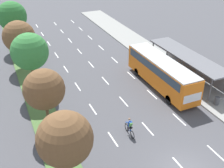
{
  "coord_description": "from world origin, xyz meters",
  "views": [
    {
      "loc": [
        -11.11,
        -11.34,
        16.02
      ],
      "look_at": [
        -0.46,
        12.61,
        1.2
      ],
      "focal_mm": 44.17,
      "sensor_mm": 36.0,
      "label": 1
    }
  ],
  "objects_px": {
    "bus": "(161,71)",
    "median_tree_third": "(30,52)",
    "bus_shelter": "(188,63)",
    "cyclist": "(130,127)",
    "median_tree_second": "(44,89)",
    "trash_bin": "(217,101)",
    "median_tree_nearest": "(65,139)",
    "median_tree_fourth": "(19,37)",
    "median_tree_fifth": "(12,16)"
  },
  "relations": [
    {
      "from": "median_tree_third",
      "to": "median_tree_fourth",
      "type": "relative_size",
      "value": 1.1
    },
    {
      "from": "cyclist",
      "to": "median_tree_second",
      "type": "height_order",
      "value": "median_tree_second"
    },
    {
      "from": "median_tree_second",
      "to": "trash_bin",
      "type": "distance_m",
      "value": 17.36
    },
    {
      "from": "median_tree_fourth",
      "to": "trash_bin",
      "type": "height_order",
      "value": "median_tree_fourth"
    },
    {
      "from": "median_tree_second",
      "to": "bus",
      "type": "bearing_deg",
      "value": 10.31
    },
    {
      "from": "median_tree_nearest",
      "to": "trash_bin",
      "type": "relative_size",
      "value": 7.11
    },
    {
      "from": "bus",
      "to": "median_tree_fourth",
      "type": "relative_size",
      "value": 1.83
    },
    {
      "from": "median_tree_third",
      "to": "median_tree_fifth",
      "type": "relative_size",
      "value": 0.96
    },
    {
      "from": "bus",
      "to": "median_tree_third",
      "type": "relative_size",
      "value": 1.67
    },
    {
      "from": "median_tree_fourth",
      "to": "trash_bin",
      "type": "bearing_deg",
      "value": -45.77
    },
    {
      "from": "median_tree_nearest",
      "to": "median_tree_fifth",
      "type": "relative_size",
      "value": 0.86
    },
    {
      "from": "bus_shelter",
      "to": "median_tree_second",
      "type": "distance_m",
      "value": 18.17
    },
    {
      "from": "median_tree_nearest",
      "to": "median_tree_fourth",
      "type": "height_order",
      "value": "median_tree_fourth"
    },
    {
      "from": "bus",
      "to": "median_tree_third",
      "type": "height_order",
      "value": "median_tree_third"
    },
    {
      "from": "cyclist",
      "to": "median_tree_third",
      "type": "relative_size",
      "value": 0.27
    },
    {
      "from": "median_tree_nearest",
      "to": "median_tree_fourth",
      "type": "relative_size",
      "value": 0.98
    },
    {
      "from": "median_tree_third",
      "to": "trash_bin",
      "type": "height_order",
      "value": "median_tree_third"
    },
    {
      "from": "median_tree_nearest",
      "to": "median_tree_fifth",
      "type": "xyz_separation_m",
      "value": [
        0.01,
        28.06,
        0.78
      ]
    },
    {
      "from": "bus_shelter",
      "to": "median_tree_second",
      "type": "height_order",
      "value": "median_tree_second"
    },
    {
      "from": "median_tree_fifth",
      "to": "median_tree_second",
      "type": "bearing_deg",
      "value": -89.7
    },
    {
      "from": "median_tree_third",
      "to": "median_tree_fifth",
      "type": "distance_m",
      "value": 14.03
    },
    {
      "from": "median_tree_nearest",
      "to": "median_tree_fourth",
      "type": "distance_m",
      "value": 21.04
    },
    {
      "from": "bus_shelter",
      "to": "median_tree_third",
      "type": "distance_m",
      "value": 18.35
    },
    {
      "from": "median_tree_fourth",
      "to": "bus_shelter",
      "type": "bearing_deg",
      "value": -31.22
    },
    {
      "from": "median_tree_nearest",
      "to": "median_tree_second",
      "type": "bearing_deg",
      "value": 88.98
    },
    {
      "from": "median_tree_nearest",
      "to": "median_tree_third",
      "type": "xyz_separation_m",
      "value": [
        0.19,
        14.03,
        0.62
      ]
    },
    {
      "from": "cyclist",
      "to": "median_tree_nearest",
      "type": "height_order",
      "value": "median_tree_nearest"
    },
    {
      "from": "bus_shelter",
      "to": "median_tree_second",
      "type": "bearing_deg",
      "value": -169.92
    },
    {
      "from": "bus_shelter",
      "to": "cyclist",
      "type": "xyz_separation_m",
      "value": [
        -11.42,
        -6.92,
        -1.08
      ]
    },
    {
      "from": "bus_shelter",
      "to": "cyclist",
      "type": "distance_m",
      "value": 13.39
    },
    {
      "from": "cyclist",
      "to": "median_tree_nearest",
      "type": "bearing_deg",
      "value": -153.26
    },
    {
      "from": "median_tree_second",
      "to": "median_tree_fourth",
      "type": "xyz_separation_m",
      "value": [
        -0.19,
        14.03,
        0.1
      ]
    },
    {
      "from": "median_tree_nearest",
      "to": "median_tree_third",
      "type": "relative_size",
      "value": 0.89
    },
    {
      "from": "median_tree_nearest",
      "to": "median_tree_fifth",
      "type": "distance_m",
      "value": 28.07
    },
    {
      "from": "trash_bin",
      "to": "bus_shelter",
      "type": "bearing_deg",
      "value": 80.49
    },
    {
      "from": "median_tree_fourth",
      "to": "bus",
      "type": "bearing_deg",
      "value": -40.29
    },
    {
      "from": "bus_shelter",
      "to": "trash_bin",
      "type": "distance_m",
      "value": 6.66
    },
    {
      "from": "cyclist",
      "to": "median_tree_second",
      "type": "distance_m",
      "value": 8.1
    },
    {
      "from": "median_tree_third",
      "to": "bus",
      "type": "bearing_deg",
      "value": -18.81
    },
    {
      "from": "cyclist",
      "to": "median_tree_nearest",
      "type": "distance_m",
      "value": 8.03
    },
    {
      "from": "median_tree_nearest",
      "to": "median_tree_second",
      "type": "distance_m",
      "value": 7.02
    },
    {
      "from": "bus",
      "to": "median_tree_third",
      "type": "bearing_deg",
      "value": 161.19
    },
    {
      "from": "median_tree_second",
      "to": "cyclist",
      "type": "bearing_deg",
      "value": -30.71
    },
    {
      "from": "bus",
      "to": "trash_bin",
      "type": "distance_m",
      "value": 6.74
    },
    {
      "from": "bus_shelter",
      "to": "median_tree_fourth",
      "type": "height_order",
      "value": "median_tree_fourth"
    },
    {
      "from": "median_tree_third",
      "to": "median_tree_fifth",
      "type": "xyz_separation_m",
      "value": [
        -0.18,
        14.03,
        0.16
      ]
    },
    {
      "from": "median_tree_second",
      "to": "trash_bin",
      "type": "height_order",
      "value": "median_tree_second"
    },
    {
      "from": "median_tree_fourth",
      "to": "cyclist",
      "type": "bearing_deg",
      "value": -69.87
    },
    {
      "from": "bus_shelter",
      "to": "median_tree_nearest",
      "type": "distance_m",
      "value": 20.71
    },
    {
      "from": "bus",
      "to": "median_tree_nearest",
      "type": "distance_m",
      "value": 16.71
    }
  ]
}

